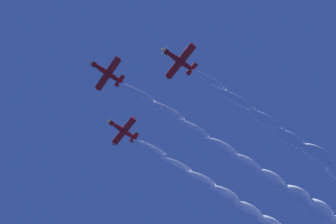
# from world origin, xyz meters

# --- Properties ---
(airplane_lead) EXTENTS (7.49, 7.04, 2.39)m
(airplane_lead) POSITION_xyz_m (-2.52, 1.15, 71.81)
(airplane_lead) COLOR red
(airplane_left_wingman) EXTENTS (7.48, 7.05, 2.35)m
(airplane_left_wingman) POSITION_xyz_m (-6.09, -12.43, 70.46)
(airplane_left_wingman) COLOR red
(airplane_right_wingman) EXTENTS (7.48, 7.06, 2.55)m
(airplane_right_wingman) POSITION_xyz_m (11.10, -1.38, 72.32)
(airplane_right_wingman) COLOR red
(smoke_trail_lead) EXTENTS (36.27, 53.70, 10.53)m
(smoke_trail_lead) POSITION_xyz_m (21.73, -36.55, 66.30)
(smoke_trail_lead) COLOR white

